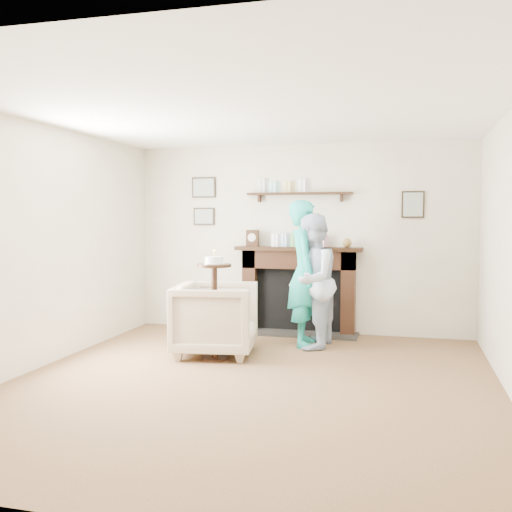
{
  "coord_description": "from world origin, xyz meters",
  "views": [
    {
      "loc": [
        1.36,
        -5.01,
        1.55
      ],
      "look_at": [
        -0.19,
        0.9,
        1.13
      ],
      "focal_mm": 40.0,
      "sensor_mm": 36.0,
      "label": 1
    }
  ],
  "objects_px": {
    "woman": "(305,345)",
    "armchair": "(216,354)",
    "pedestal_table": "(214,292)",
    "man": "(310,348)"
  },
  "relations": [
    {
      "from": "pedestal_table",
      "to": "armchair",
      "type": "bearing_deg",
      "value": 104.29
    },
    {
      "from": "pedestal_table",
      "to": "woman",
      "type": "bearing_deg",
      "value": 47.71
    },
    {
      "from": "man",
      "to": "woman",
      "type": "relative_size",
      "value": 0.91
    },
    {
      "from": "armchair",
      "to": "pedestal_table",
      "type": "height_order",
      "value": "pedestal_table"
    },
    {
      "from": "man",
      "to": "pedestal_table",
      "type": "distance_m",
      "value": 1.43
    },
    {
      "from": "man",
      "to": "pedestal_table",
      "type": "bearing_deg",
      "value": -44.35
    },
    {
      "from": "woman",
      "to": "armchair",
      "type": "bearing_deg",
      "value": 118.84
    },
    {
      "from": "armchair",
      "to": "woman",
      "type": "bearing_deg",
      "value": -59.77
    },
    {
      "from": "armchair",
      "to": "pedestal_table",
      "type": "bearing_deg",
      "value": -174.17
    },
    {
      "from": "woman",
      "to": "man",
      "type": "bearing_deg",
      "value": -152.94
    }
  ]
}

